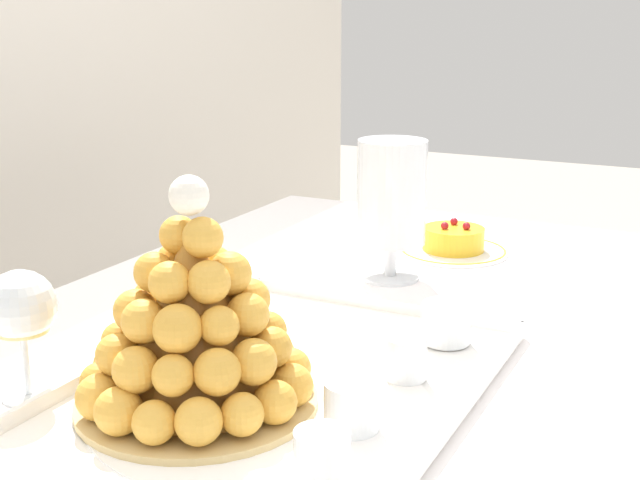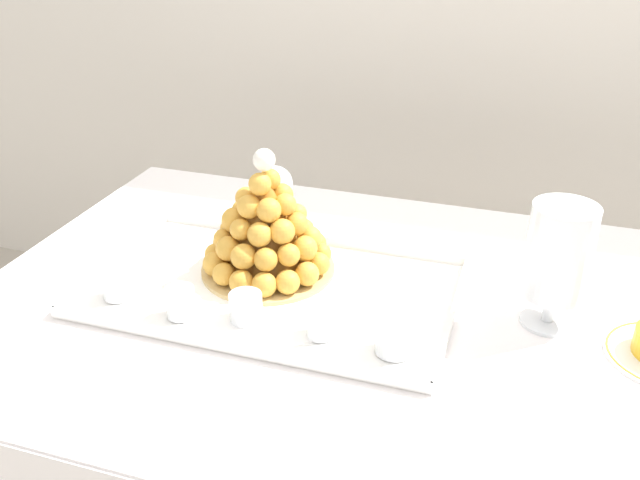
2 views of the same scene
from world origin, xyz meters
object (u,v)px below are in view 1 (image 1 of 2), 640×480
serving_tray (261,406)px  macaron_goblet (392,196)px  croquembouche (194,325)px  dessert_cup_centre (352,407)px  dessert_cup_mid_right (405,359)px  fruit_tart_plate (454,244)px  wine_glass (21,310)px  dessert_cup_mid_left (322,462)px  dessert_cup_right (446,324)px

serving_tray → macaron_goblet: macaron_goblet is taller
macaron_goblet → croquembouche: bearing=179.2°
dessert_cup_centre → dessert_cup_mid_right: 0.14m
fruit_tart_plate → wine_glass: size_ratio=1.30×
wine_glass → croquembouche: bearing=-73.3°
serving_tray → dessert_cup_mid_left: bearing=-131.5°
dessert_cup_right → fruit_tart_plate: 0.44m
dessert_cup_right → wine_glass: wine_glass is taller
dessert_cup_centre → dessert_cup_right: (0.27, -0.01, 0.00)m
serving_tray → wine_glass: (-0.09, 0.25, 0.10)m
dessert_cup_centre → serving_tray: bearing=87.4°
macaron_goblet → fruit_tart_plate: 0.23m
dessert_cup_centre → fruit_tart_plate: size_ratio=0.30×
croquembouche → dessert_cup_mid_right: bearing=-46.7°
dessert_cup_right → macaron_goblet: size_ratio=0.28×
dessert_cup_right → dessert_cup_mid_right: bearing=177.4°
croquembouche → wine_glass: bearing=106.7°
croquembouche → serving_tray: bearing=-61.4°
dessert_cup_mid_left → dessert_cup_mid_right: (0.25, 0.02, -0.00)m
dessert_cup_mid_left → macaron_goblet: 0.65m
dessert_cup_mid_right → fruit_tart_plate: size_ratio=0.26×
dessert_cup_mid_left → dessert_cup_mid_right: bearing=4.3°
serving_tray → croquembouche: bearing=118.6°
dessert_cup_mid_right → macaron_goblet: size_ratio=0.23×
dessert_cup_centre → dessert_cup_mid_right: bearing=-1.9°
dessert_cup_mid_left → dessert_cup_right: size_ratio=0.87×
croquembouche → wine_glass: 0.20m
dessert_cup_mid_left → macaron_goblet: bearing=16.9°
fruit_tart_plate → serving_tray: bearing=-179.5°
wine_glass → serving_tray: bearing=-70.2°
fruit_tart_plate → dessert_cup_mid_right: bearing=-167.5°
dessert_cup_mid_left → wine_glass: size_ratio=0.37×
dessert_cup_mid_right → serving_tray: bearing=139.0°
dessert_cup_mid_right → wine_glass: bearing=121.4°
serving_tray → croquembouche: size_ratio=2.60×
croquembouche → dessert_cup_right: (0.29, -0.18, -0.07)m
dessert_cup_centre → dessert_cup_right: size_ratio=0.92×
serving_tray → dessert_cup_mid_left: 0.18m
dessert_cup_mid_left → dessert_cup_right: bearing=2.0°
croquembouche → dessert_cup_mid_left: size_ratio=4.78×
dessert_cup_mid_right → fruit_tart_plate: bearing=12.5°
dessert_cup_mid_left → fruit_tart_plate: 0.82m
dessert_cup_mid_right → dessert_cup_right: same height
serving_tray → dessert_cup_right: (0.26, -0.12, 0.03)m
wine_glass → macaron_goblet: bearing=-18.6°
dessert_cup_mid_left → macaron_goblet: size_ratio=0.24×
dessert_cup_centre → wine_glass: size_ratio=0.39×
croquembouche → dessert_cup_mid_left: (-0.09, -0.20, -0.07)m
serving_tray → fruit_tart_plate: bearing=0.5°
wine_glass → dessert_cup_centre: bearing=-76.8°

